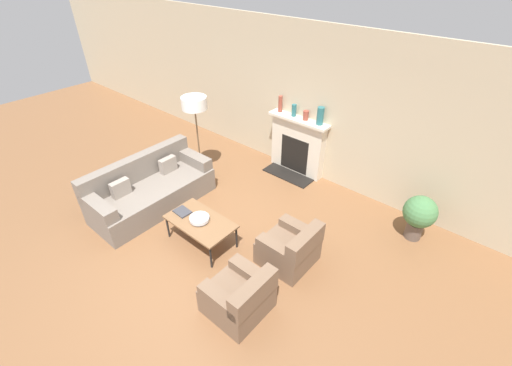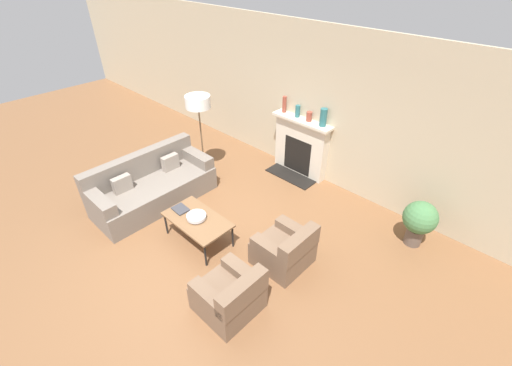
{
  "view_description": "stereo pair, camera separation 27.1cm",
  "coord_description": "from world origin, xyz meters",
  "px_view_note": "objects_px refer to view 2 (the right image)",
  "views": [
    {
      "loc": [
        3.16,
        -2.28,
        3.9
      ],
      "look_at": [
        -0.07,
        1.51,
        0.45
      ],
      "focal_mm": 24.0,
      "sensor_mm": 36.0,
      "label": 1
    },
    {
      "loc": [
        3.36,
        -2.1,
        3.9
      ],
      "look_at": [
        -0.07,
        1.51,
        0.45
      ],
      "focal_mm": 24.0,
      "sensor_mm": 36.0,
      "label": 2
    }
  ],
  "objects_px": {
    "fireplace": "(300,147)",
    "couch": "(152,186)",
    "armchair_near": "(230,295)",
    "bowl": "(196,216)",
    "armchair_far": "(285,250)",
    "mantel_vase_center_left": "(298,111)",
    "mantel_vase_left": "(284,104)",
    "mantel_vase_right": "(323,117)",
    "coffee_table": "(197,220)",
    "potted_plant": "(419,220)",
    "floor_lamp": "(198,107)",
    "mantel_vase_center_right": "(309,116)",
    "book": "(180,209)"
  },
  "relations": [
    {
      "from": "fireplace",
      "to": "coffee_table",
      "type": "height_order",
      "value": "fireplace"
    },
    {
      "from": "book",
      "to": "floor_lamp",
      "type": "bearing_deg",
      "value": 132.55
    },
    {
      "from": "armchair_near",
      "to": "coffee_table",
      "type": "xyz_separation_m",
      "value": [
        -1.31,
        0.53,
        0.13
      ]
    },
    {
      "from": "armchair_far",
      "to": "mantel_vase_center_left",
      "type": "distance_m",
      "value": 2.86
    },
    {
      "from": "floor_lamp",
      "to": "mantel_vase_right",
      "type": "xyz_separation_m",
      "value": [
        1.9,
        1.36,
        -0.06
      ]
    },
    {
      "from": "fireplace",
      "to": "armchair_far",
      "type": "xyz_separation_m",
      "value": [
        1.41,
        -2.16,
        -0.3
      ]
    },
    {
      "from": "potted_plant",
      "to": "armchair_near",
      "type": "bearing_deg",
      "value": -113.08
    },
    {
      "from": "armchair_near",
      "to": "mantel_vase_center_left",
      "type": "xyz_separation_m",
      "value": [
        -1.55,
        3.27,
        1.02
      ]
    },
    {
      "from": "book",
      "to": "mantel_vase_right",
      "type": "height_order",
      "value": "mantel_vase_right"
    },
    {
      "from": "bowl",
      "to": "mantel_vase_left",
      "type": "relative_size",
      "value": 0.93
    },
    {
      "from": "fireplace",
      "to": "bowl",
      "type": "bearing_deg",
      "value": -87.95
    },
    {
      "from": "mantel_vase_center_right",
      "to": "mantel_vase_center_left",
      "type": "bearing_deg",
      "value": 180.0
    },
    {
      "from": "mantel_vase_center_right",
      "to": "potted_plant",
      "type": "xyz_separation_m",
      "value": [
        2.48,
        -0.44,
        -0.8
      ]
    },
    {
      "from": "couch",
      "to": "armchair_far",
      "type": "relative_size",
      "value": 2.98
    },
    {
      "from": "coffee_table",
      "to": "book",
      "type": "relative_size",
      "value": 3.99
    },
    {
      "from": "fireplace",
      "to": "couch",
      "type": "relative_size",
      "value": 0.59
    },
    {
      "from": "book",
      "to": "mantel_vase_left",
      "type": "bearing_deg",
      "value": 97.05
    },
    {
      "from": "mantel_vase_center_left",
      "to": "floor_lamp",
      "type": "bearing_deg",
      "value": -133.97
    },
    {
      "from": "mantel_vase_center_right",
      "to": "coffee_table",
      "type": "bearing_deg",
      "value": -90.56
    },
    {
      "from": "mantel_vase_center_right",
      "to": "armchair_near",
      "type": "bearing_deg",
      "value": -68.63
    },
    {
      "from": "armchair_far",
      "to": "fireplace",
      "type": "bearing_deg",
      "value": -146.89
    },
    {
      "from": "mantel_vase_center_left",
      "to": "mantel_vase_right",
      "type": "height_order",
      "value": "mantel_vase_right"
    },
    {
      "from": "fireplace",
      "to": "mantel_vase_left",
      "type": "xyz_separation_m",
      "value": [
        -0.48,
        0.01,
        0.77
      ]
    },
    {
      "from": "armchair_far",
      "to": "mantel_vase_right",
      "type": "relative_size",
      "value": 2.19
    },
    {
      "from": "bowl",
      "to": "potted_plant",
      "type": "bearing_deg",
      "value": 42.44
    },
    {
      "from": "couch",
      "to": "mantel_vase_left",
      "type": "distance_m",
      "value": 2.97
    },
    {
      "from": "fireplace",
      "to": "armchair_far",
      "type": "distance_m",
      "value": 2.6
    },
    {
      "from": "book",
      "to": "armchair_far",
      "type": "bearing_deg",
      "value": 22.6
    },
    {
      "from": "bowl",
      "to": "mantel_vase_center_left",
      "type": "bearing_deg",
      "value": 95.02
    },
    {
      "from": "mantel_vase_right",
      "to": "coffee_table",
      "type": "bearing_deg",
      "value": -97.0
    },
    {
      "from": "fireplace",
      "to": "couch",
      "type": "bearing_deg",
      "value": -116.44
    },
    {
      "from": "armchair_near",
      "to": "floor_lamp",
      "type": "bearing_deg",
      "value": -123.69
    },
    {
      "from": "bowl",
      "to": "mantel_vase_center_left",
      "type": "xyz_separation_m",
      "value": [
        -0.24,
        2.74,
        0.82
      ]
    },
    {
      "from": "bowl",
      "to": "mantel_vase_left",
      "type": "bearing_deg",
      "value": 101.84
    },
    {
      "from": "coffee_table",
      "to": "mantel_vase_right",
      "type": "height_order",
      "value": "mantel_vase_right"
    },
    {
      "from": "armchair_far",
      "to": "mantel_vase_center_left",
      "type": "relative_size",
      "value": 3.13
    },
    {
      "from": "mantel_vase_right",
      "to": "couch",
      "type": "bearing_deg",
      "value": -123.44
    },
    {
      "from": "couch",
      "to": "armchair_far",
      "type": "distance_m",
      "value": 2.77
    },
    {
      "from": "floor_lamp",
      "to": "mantel_vase_center_right",
      "type": "height_order",
      "value": "floor_lamp"
    },
    {
      "from": "bowl",
      "to": "couch",
      "type": "bearing_deg",
      "value": 176.76
    },
    {
      "from": "mantel_vase_center_left",
      "to": "mantel_vase_center_right",
      "type": "height_order",
      "value": "mantel_vase_center_left"
    },
    {
      "from": "mantel_vase_left",
      "to": "mantel_vase_right",
      "type": "bearing_deg",
      "value": 0.0
    },
    {
      "from": "mantel_vase_left",
      "to": "potted_plant",
      "type": "height_order",
      "value": "mantel_vase_left"
    },
    {
      "from": "floor_lamp",
      "to": "mantel_vase_center_left",
      "type": "xyz_separation_m",
      "value": [
        1.31,
        1.36,
        -0.11
      ]
    },
    {
      "from": "fireplace",
      "to": "mantel_vase_center_right",
      "type": "bearing_deg",
      "value": 6.12
    },
    {
      "from": "armchair_far",
      "to": "bowl",
      "type": "bearing_deg",
      "value": -66.66
    },
    {
      "from": "armchair_near",
      "to": "book",
      "type": "xyz_separation_m",
      "value": [
        -1.67,
        0.49,
        0.18
      ]
    },
    {
      "from": "coffee_table",
      "to": "armchair_near",
      "type": "bearing_deg",
      "value": -22.06
    },
    {
      "from": "armchair_far",
      "to": "bowl",
      "type": "height_order",
      "value": "armchair_far"
    },
    {
      "from": "armchair_near",
      "to": "bowl",
      "type": "relative_size",
      "value": 2.42
    }
  ]
}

